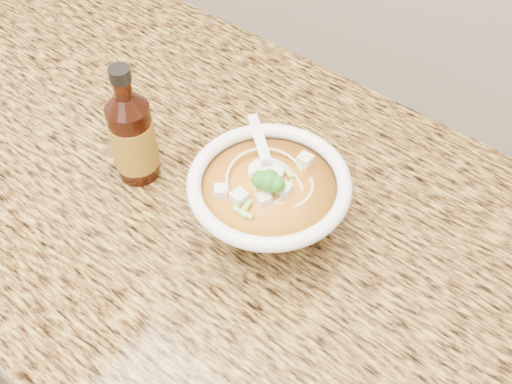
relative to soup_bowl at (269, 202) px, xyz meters
The scene contains 4 objects.
cabinet 0.56m from the soup_bowl, behind, with size 4.00×0.65×0.86m, color #352110.
counter_slab 0.22m from the soup_bowl, behind, with size 4.00×0.68×0.04m, color #A6863C.
soup_bowl is the anchor object (origin of this frame).
hot_sauce_bottle 0.20m from the soup_bowl, 169.44° to the right, with size 0.06×0.06×0.18m.
Camera 1 is at (0.51, 1.27, 1.56)m, focal length 45.00 mm.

